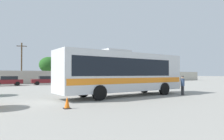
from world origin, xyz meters
TOP-DOWN VIEW (x-y plane):
  - ground_plane at (0.00, 10.00)m, footprint 300.00×300.00m
  - perimeter_wall at (0.00, 24.95)m, footprint 80.00×0.30m
  - coach_bus_silver_orange at (-1.04, -0.18)m, footprint 11.33×3.64m
  - attendant_by_bus_door at (3.86, -1.95)m, footprint 0.35×0.35m
  - parked_car_leftmost_maroon at (-8.59, 20.51)m, footprint 4.27×2.15m
  - parked_car_second_maroon at (-2.91, 20.96)m, footprint 4.57×2.14m
  - parked_car_third_grey at (4.08, 20.48)m, footprint 4.16×2.24m
  - utility_pole_near at (-6.17, 26.46)m, footprint 1.78×0.51m
  - roadside_tree_midleft at (-0.89, 28.61)m, footprint 3.81×3.81m
  - traffic_cone_on_apron at (-6.69, -3.80)m, footprint 0.36×0.36m

SIDE VIEW (x-z plane):
  - ground_plane at x=0.00m, z-range 0.00..0.00m
  - traffic_cone_on_apron at x=-6.69m, z-range -0.01..0.63m
  - parked_car_third_grey at x=4.08m, z-range 0.05..1.49m
  - parked_car_second_maroon at x=-2.91m, z-range 0.05..1.50m
  - parked_car_leftmost_maroon at x=-8.59m, z-range 0.05..1.50m
  - attendant_by_bus_door at x=3.86m, z-range 0.11..1.73m
  - perimeter_wall at x=0.00m, z-range 0.00..2.37m
  - coach_bus_silver_orange at x=-1.04m, z-range 0.12..3.82m
  - roadside_tree_midleft at x=-0.89m, z-range 1.02..6.33m
  - utility_pole_near at x=-6.17m, z-range 0.18..7.69m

